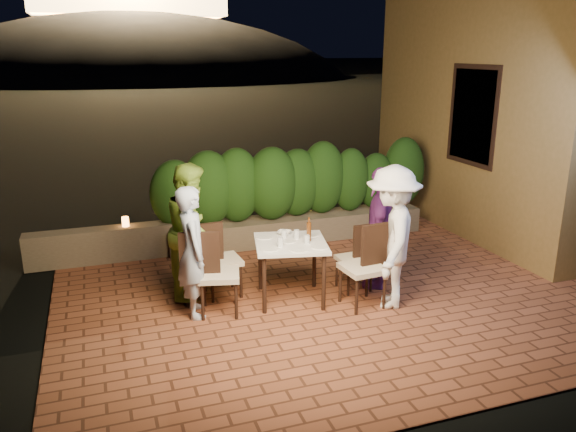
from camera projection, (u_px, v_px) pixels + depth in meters
name	position (u px, v px, depth m)	size (l,w,h in m)	color
ground	(345.00, 298.00, 7.06)	(400.00, 400.00, 0.00)	black
terrace_floor	(330.00, 287.00, 7.52)	(7.00, 6.00, 0.15)	brown
building_wall	(498.00, 80.00, 9.28)	(1.60, 5.00, 5.00)	olive
window_pane	(474.00, 115.00, 8.72)	(0.08, 1.00, 1.40)	black
window_frame	(474.00, 116.00, 8.72)	(0.06, 1.15, 1.55)	black
planter	(298.00, 228.00, 9.14)	(4.20, 0.55, 0.40)	brown
hedge	(298.00, 183.00, 8.93)	(4.00, 0.70, 1.10)	#1A3C10
parapet	(105.00, 245.00, 8.19)	(2.20, 0.30, 0.50)	brown
hill	(138.00, 114.00, 63.19)	(52.00, 40.00, 22.00)	black
dining_table	(291.00, 271.00, 6.89)	(0.85, 0.85, 0.75)	white
plate_nw	(270.00, 249.00, 6.53)	(0.21, 0.21, 0.01)	white
plate_sw	(264.00, 237.00, 6.94)	(0.21, 0.21, 0.01)	white
plate_ne	(319.00, 247.00, 6.59)	(0.20, 0.20, 0.01)	white
plate_se	(312.00, 234.00, 7.04)	(0.21, 0.21, 0.01)	white
plate_centre	(287.00, 241.00, 6.80)	(0.21, 0.21, 0.01)	white
plate_front	(299.00, 250.00, 6.51)	(0.22, 0.22, 0.01)	white
glass_nw	(280.00, 242.00, 6.60)	(0.07, 0.07, 0.11)	silver
glass_sw	(284.00, 234.00, 6.90)	(0.06, 0.06, 0.11)	silver
glass_ne	(307.00, 239.00, 6.71)	(0.06, 0.06, 0.11)	silver
glass_se	(297.00, 234.00, 6.88)	(0.07, 0.07, 0.11)	silver
beer_bottle	(309.00, 229.00, 6.78)	(0.06, 0.06, 0.29)	#52290D
bowl	(284.00, 233.00, 7.06)	(0.17, 0.17, 0.04)	white
chair_left_front	(219.00, 273.00, 6.49)	(0.46, 0.46, 1.00)	black
chair_left_back	(222.00, 259.00, 6.99)	(0.45, 0.45, 0.96)	black
chair_right_front	(363.00, 266.00, 6.68)	(0.47, 0.47, 1.01)	black
chair_right_back	(354.00, 258.00, 7.17)	(0.40, 0.40, 0.86)	black
diner_blue	(193.00, 252.00, 6.39)	(0.56, 0.37, 1.54)	silver
diner_green	(193.00, 230.00, 6.92)	(0.82, 0.64, 1.68)	#8FBC3A
diner_white	(392.00, 237.00, 6.61)	(1.11, 0.64, 1.72)	white
diner_purple	(380.00, 228.00, 7.19)	(0.93, 0.39, 1.58)	#60246C
parapet_lamp	(125.00, 222.00, 8.19)	(0.10, 0.10, 0.14)	orange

